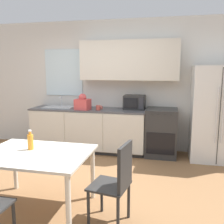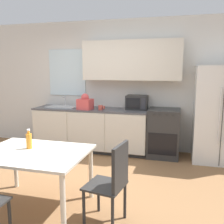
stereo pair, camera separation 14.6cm
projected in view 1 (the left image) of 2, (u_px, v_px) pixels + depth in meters
name	position (u px, v px, depth m)	size (l,w,h in m)	color
ground_plane	(73.00, 188.00, 3.59)	(12.00, 12.00, 0.00)	olive
wall_back	(110.00, 81.00, 5.27)	(12.00, 0.38, 2.70)	silver
kitchen_counter	(89.00, 129.00, 5.23)	(2.39, 0.66, 0.89)	#333333
oven_range	(161.00, 132.00, 4.91)	(0.60, 0.64, 0.93)	#2D2D2D
refrigerator	(216.00, 114.00, 4.60)	(0.89, 0.71, 1.76)	silver
kitchen_sink	(59.00, 107.00, 5.30)	(0.64, 0.38, 0.22)	#B7BABC
microwave	(134.00, 102.00, 5.05)	(0.42, 0.33, 0.28)	#282828
coffee_mug	(99.00, 108.00, 4.95)	(0.13, 0.09, 0.10)	#BF4C3F
grocery_bag_0	(83.00, 103.00, 5.00)	(0.31, 0.27, 0.32)	#D14C4C
dining_table	(36.00, 159.00, 2.96)	(1.27, 0.95, 0.72)	beige
dining_chair_side	(118.00, 179.00, 2.67)	(0.46, 0.46, 0.93)	#282828
drink_bottle	(30.00, 141.00, 3.05)	(0.07, 0.07, 0.25)	orange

